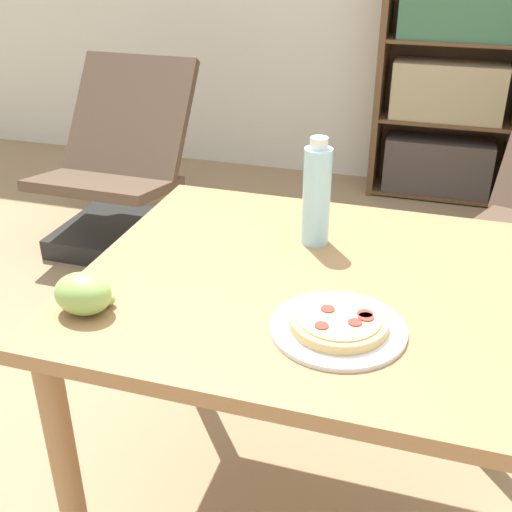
% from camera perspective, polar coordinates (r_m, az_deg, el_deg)
% --- Properties ---
extents(ground_plane, '(14.00, 14.00, 0.00)m').
position_cam_1_polar(ground_plane, '(2.02, 4.39, -19.50)').
color(ground_plane, '#9E7F5B').
extents(dining_table, '(1.05, 0.88, 0.77)m').
position_cam_1_polar(dining_table, '(1.50, 5.38, -5.71)').
color(dining_table, '#A37549').
rests_on(dining_table, ground_plane).
extents(pizza_on_plate, '(0.27, 0.27, 0.04)m').
position_cam_1_polar(pizza_on_plate, '(1.27, 7.33, -6.08)').
color(pizza_on_plate, white).
rests_on(pizza_on_plate, dining_table).
extents(grape_bunch, '(0.12, 0.10, 0.09)m').
position_cam_1_polar(grape_bunch, '(1.35, -15.02, -3.26)').
color(grape_bunch, '#93BC5B').
rests_on(grape_bunch, dining_table).
extents(drink_bottle, '(0.07, 0.07, 0.27)m').
position_cam_1_polar(drink_bottle, '(1.56, 5.41, 5.44)').
color(drink_bottle, '#A3DBEA').
rests_on(drink_bottle, dining_table).
extents(lounge_chair_near, '(0.62, 0.77, 0.88)m').
position_cam_1_polar(lounge_chair_near, '(3.30, -12.04, 5.91)').
color(lounge_chair_near, black).
rests_on(lounge_chair_near, ground_plane).
extents(bookshelf, '(0.79, 0.32, 1.35)m').
position_cam_1_polar(bookshelf, '(3.88, 16.75, 14.15)').
color(bookshelf, brown).
rests_on(bookshelf, ground_plane).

